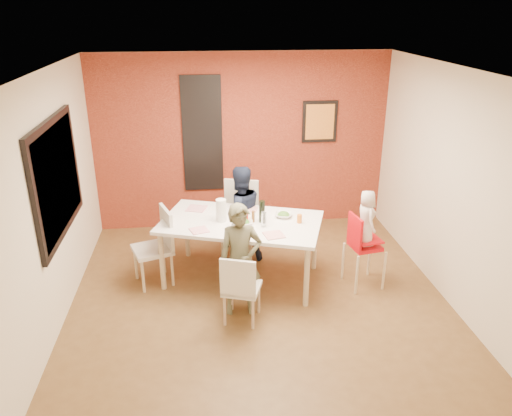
{
  "coord_description": "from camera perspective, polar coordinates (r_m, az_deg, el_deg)",
  "views": [
    {
      "loc": [
        -0.62,
        -5.21,
        3.33
      ],
      "look_at": [
        0.0,
        0.3,
        1.05
      ],
      "focal_mm": 35.0,
      "sensor_mm": 36.0,
      "label": 1
    }
  ],
  "objects": [
    {
      "name": "chair_near",
      "position": [
        5.51,
        -1.82,
        -8.93
      ],
      "size": [
        0.49,
        0.49,
        0.84
      ],
      "rotation": [
        0.0,
        0.0,
        2.82
      ],
      "color": "silver",
      "rests_on": "ground"
    },
    {
      "name": "wall_right",
      "position": [
        6.27,
        21.23,
        2.38
      ],
      "size": [
        0.02,
        4.5,
        2.7
      ],
      "primitive_type": "cube",
      "color": "beige",
      "rests_on": "ground"
    },
    {
      "name": "plate_near_right",
      "position": [
        5.84,
        2.07,
        -3.1
      ],
      "size": [
        0.26,
        0.26,
        0.01
      ],
      "primitive_type": "cube",
      "rotation": [
        0.0,
        0.0,
        0.2
      ],
      "color": "white",
      "rests_on": "dining_table"
    },
    {
      "name": "glassblock_strip",
      "position": [
        7.65,
        -6.15,
        8.37
      ],
      "size": [
        0.55,
        0.03,
        1.7
      ],
      "primitive_type": "cube",
      "color": "silver",
      "rests_on": "wall_back"
    },
    {
      "name": "dining_table",
      "position": [
        6.25,
        -1.73,
        -2.09
      ],
      "size": [
        2.21,
        1.66,
        0.82
      ],
      "rotation": [
        0.0,
        0.0,
        -0.32
      ],
      "color": "white",
      "rests_on": "ground"
    },
    {
      "name": "plate_far_left",
      "position": [
        6.63,
        -6.84,
        -0.05
      ],
      "size": [
        0.3,
        0.3,
        0.01
      ],
      "primitive_type": "cube",
      "rotation": [
        0.0,
        0.0,
        -0.31
      ],
      "color": "white",
      "rests_on": "dining_table"
    },
    {
      "name": "ground",
      "position": [
        6.22,
        0.31,
        -10.05
      ],
      "size": [
        4.5,
        4.5,
        0.0
      ],
      "primitive_type": "plane",
      "color": "brown",
      "rests_on": "ground"
    },
    {
      "name": "plate_far_mid",
      "position": [
        6.56,
        -0.76,
        -0.11
      ],
      "size": [
        0.25,
        0.25,
        0.01
      ],
      "primitive_type": "cube",
      "rotation": [
        0.0,
        0.0,
        -0.3
      ],
      "color": "silver",
      "rests_on": "dining_table"
    },
    {
      "name": "toddler",
      "position": [
        6.19,
        12.47,
        -1.13
      ],
      "size": [
        0.26,
        0.37,
        0.7
      ],
      "primitive_type": "imported",
      "rotation": [
        0.0,
        0.0,
        1.69
      ],
      "color": "silver",
      "rests_on": "high_chair"
    },
    {
      "name": "child_far",
      "position": [
        6.76,
        -1.89,
        -0.75
      ],
      "size": [
        0.79,
        0.69,
        1.37
      ],
      "primitive_type": "imported",
      "rotation": [
        0.0,
        0.0,
        3.44
      ],
      "color": "black",
      "rests_on": "ground"
    },
    {
      "name": "art_print_canvas",
      "position": [
        7.81,
        7.31,
        9.74
      ],
      "size": [
        0.44,
        0.01,
        0.54
      ],
      "primitive_type": "cube",
      "color": "gold",
      "rests_on": "wall_back"
    },
    {
      "name": "child_near",
      "position": [
        5.61,
        -1.8,
        -6.0
      ],
      "size": [
        0.49,
        0.33,
        1.33
      ],
      "primitive_type": "imported",
      "rotation": [
        0.0,
        0.0,
        0.02
      ],
      "color": "brown",
      "rests_on": "ground"
    },
    {
      "name": "brick_accent_wall",
      "position": [
        7.73,
        -1.62,
        7.48
      ],
      "size": [
        4.5,
        0.02,
        2.7
      ],
      "primitive_type": "cube",
      "color": "maroon",
      "rests_on": "ground"
    },
    {
      "name": "paper_towel_roll",
      "position": [
        6.18,
        -4.0,
        -0.27
      ],
      "size": [
        0.13,
        0.13,
        0.28
      ],
      "primitive_type": "cylinder",
      "color": "white",
      "rests_on": "dining_table"
    },
    {
      "name": "wall_left",
      "position": [
        5.81,
        -22.28,
        0.68
      ],
      "size": [
        0.02,
        4.5,
        2.7
      ],
      "primitive_type": "cube",
      "color": "beige",
      "rests_on": "ground"
    },
    {
      "name": "wine_glass_b",
      "position": [
        6.03,
        0.87,
        -1.31
      ],
      "size": [
        0.07,
        0.07,
        0.19
      ],
      "primitive_type": "cylinder",
      "color": "white",
      "rests_on": "dining_table"
    },
    {
      "name": "high_chair",
      "position": [
        6.31,
        12.03,
        -4.01
      ],
      "size": [
        0.47,
        0.47,
        0.97
      ],
      "rotation": [
        0.0,
        0.0,
        1.75
      ],
      "color": "red",
      "rests_on": "ground"
    },
    {
      "name": "salad_bowl_b",
      "position": [
        6.33,
        3.17,
        -0.82
      ],
      "size": [
        0.27,
        0.27,
        0.05
      ],
      "primitive_type": "imported",
      "rotation": [
        0.0,
        0.0,
        -0.33
      ],
      "color": "white",
      "rests_on": "dining_table"
    },
    {
      "name": "chair_far",
      "position": [
        7.02,
        -1.84,
        -0.66
      ],
      "size": [
        0.6,
        0.6,
        1.05
      ],
      "rotation": [
        0.0,
        0.0,
        -0.27
      ],
      "color": "beige",
      "rests_on": "ground"
    },
    {
      "name": "salad_bowl_a",
      "position": [
        6.11,
        -1.46,
        -1.67
      ],
      "size": [
        0.23,
        0.23,
        0.06
      ],
      "primitive_type": "imported",
      "rotation": [
        0.0,
        0.0,
        0.0
      ],
      "color": "white",
      "rests_on": "dining_table"
    },
    {
      "name": "chair_left",
      "position": [
        6.4,
        -11.07,
        -3.87
      ],
      "size": [
        0.58,
        0.58,
        0.98
      ],
      "rotation": [
        0.0,
        0.0,
        5.05
      ],
      "color": "beige",
      "rests_on": "ground"
    },
    {
      "name": "wall_back",
      "position": [
        7.75,
        -1.63,
        7.52
      ],
      "size": [
        4.5,
        0.02,
        2.7
      ],
      "primitive_type": "cube",
      "color": "beige",
      "rests_on": "ground"
    },
    {
      "name": "wall_front",
      "position": [
        3.62,
        4.61,
        -10.91
      ],
      "size": [
        4.5,
        0.02,
        2.7
      ],
      "primitive_type": "cube",
      "color": "beige",
      "rests_on": "ground"
    },
    {
      "name": "art_print_frame",
      "position": [
        7.83,
        7.29,
        9.76
      ],
      "size": [
        0.54,
        0.03,
        0.64
      ],
      "primitive_type": "cube",
      "color": "black",
      "rests_on": "wall_back"
    },
    {
      "name": "wine_bottle",
      "position": [
        6.13,
        0.68,
        -0.4
      ],
      "size": [
        0.07,
        0.07,
        0.28
      ],
      "primitive_type": "cylinder",
      "color": "black",
      "rests_on": "dining_table"
    },
    {
      "name": "sippy_cup",
      "position": [
        6.17,
        4.99,
        -1.23
      ],
      "size": [
        0.06,
        0.06,
        0.11
      ],
      "primitive_type": "cylinder",
      "color": "orange",
      "rests_on": "dining_table"
    },
    {
      "name": "plate_near_left",
      "position": [
        5.99,
        -6.52,
        -2.54
      ],
      "size": [
        0.25,
        0.25,
        0.01
      ],
      "primitive_type": "cube",
      "rotation": [
        0.0,
        0.0,
        0.32
      ],
      "color": "white",
      "rests_on": "dining_table"
    },
    {
      "name": "wine_glass_a",
      "position": [
        5.99,
        -2.48,
        -1.35
      ],
      "size": [
        0.07,
        0.07,
        0.21
      ],
      "primitive_type": "cylinder",
      "color": "white",
      "rests_on": "dining_table"
    },
    {
      "name": "picture_window_frame",
      "position": [
        5.92,
        -21.81,
        3.2
      ],
      "size": [
        0.05,
        1.7,
        1.3
      ],
      "primitive_type": "cube",
      "color": "black",
      "rests_on": "wall_left"
    },
    {
      "name": "picture_window_pane",
      "position": [
        5.91,
        -21.67,
        3.21
      ],
      "size": [
        0.02,
        1.55,
        1.15
      ],
      "primitive_type": "cube",
      "color": "black",
      "rests_on": "wall_left"
    },
    {
      "name": "condiment_brown",
      "position": [
        6.16,
        -0.32,
        -0.98
      ],
      "size": [
        0.04,
        0.04,
        0.15
      ],
      "primitive_type": "cylinder",
      "color": "brown",
      "rests_on": "dining_table"
    },
    {
      "name": "condiment_red",
      "position": [
        6.15,
        -1.06,
        -1.03
      ],
      "size": [
        0.04,
        0.04,
        0.14
      ],
      "primitive_type": "cylinder",
      "color": "red",
      "rests_on": "dining_table"
    },
    {
      "name": "glassblock_surround",
      "position": [
        7.65,
        -6.15,
        8.36
      ],
      "size": [
        0.6,
        0.03,
        1.76
      ],
      "primitive_type": "cube",
      "color": "black",
      "rests_on": "wall_back"
    },
    {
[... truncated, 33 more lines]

